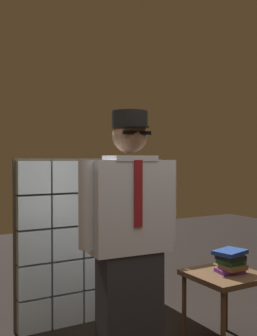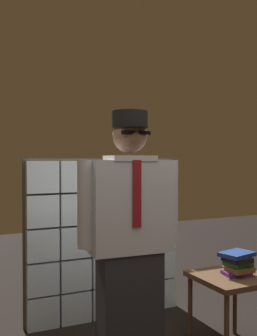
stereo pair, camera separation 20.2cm
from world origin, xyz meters
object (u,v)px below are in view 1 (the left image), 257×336
(side_table, at_px, (225,283))
(book_stack, at_px, (231,261))
(coffee_mug, at_px, (232,264))
(standing_person, at_px, (130,241))

(side_table, height_order, book_stack, book_stack)
(side_table, xyz_separation_m, coffee_mug, (0.10, 0.03, 0.13))
(side_table, xyz_separation_m, book_stack, (0.04, -0.02, 0.17))
(side_table, distance_m, book_stack, 0.18)
(book_stack, relative_size, coffee_mug, 2.25)
(side_table, bearing_deg, standing_person, -177.73)
(standing_person, bearing_deg, book_stack, 4.15)
(side_table, distance_m, coffee_mug, 0.17)
(standing_person, bearing_deg, coffee_mug, 6.85)
(side_table, bearing_deg, book_stack, -24.57)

